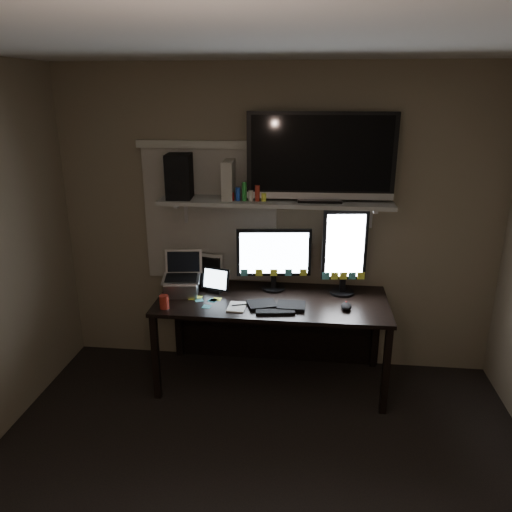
# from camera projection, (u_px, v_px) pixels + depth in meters

# --- Properties ---
(ceiling) EXTENTS (3.60, 3.60, 0.00)m
(ceiling) POSITION_uv_depth(u_px,v_px,m) (248.00, 34.00, 2.00)
(ceiling) COLOR silver
(ceiling) RESTS_ON back_wall
(back_wall) EXTENTS (3.60, 0.00, 3.60)m
(back_wall) POSITION_uv_depth(u_px,v_px,m) (277.00, 223.00, 4.09)
(back_wall) COLOR #7E715A
(back_wall) RESTS_ON floor
(window_blinds) EXTENTS (1.10, 0.02, 1.10)m
(window_blinds) POSITION_uv_depth(u_px,v_px,m) (210.00, 216.00, 4.12)
(window_blinds) COLOR beige
(window_blinds) RESTS_ON back_wall
(desk) EXTENTS (1.80, 0.75, 0.73)m
(desk) POSITION_uv_depth(u_px,v_px,m) (273.00, 313.00, 4.08)
(desk) COLOR black
(desk) RESTS_ON floor
(wall_shelf) EXTENTS (1.80, 0.35, 0.03)m
(wall_shelf) POSITION_uv_depth(u_px,v_px,m) (275.00, 202.00, 3.86)
(wall_shelf) COLOR #A6A7A2
(wall_shelf) RESTS_ON back_wall
(monitor_landscape) EXTENTS (0.60, 0.14, 0.53)m
(monitor_landscape) POSITION_uv_depth(u_px,v_px,m) (274.00, 259.00, 4.02)
(monitor_landscape) COLOR black
(monitor_landscape) RESTS_ON desk
(monitor_portrait) EXTENTS (0.35, 0.11, 0.70)m
(monitor_portrait) POSITION_uv_depth(u_px,v_px,m) (344.00, 252.00, 3.91)
(monitor_portrait) COLOR black
(monitor_portrait) RESTS_ON desk
(keyboard) EXTENTS (0.46, 0.24, 0.03)m
(keyboard) POSITION_uv_depth(u_px,v_px,m) (276.00, 305.00, 3.76)
(keyboard) COLOR black
(keyboard) RESTS_ON desk
(mouse) EXTENTS (0.08, 0.13, 0.04)m
(mouse) POSITION_uv_depth(u_px,v_px,m) (346.00, 306.00, 3.73)
(mouse) COLOR black
(mouse) RESTS_ON desk
(notepad) EXTENTS (0.14, 0.19, 0.01)m
(notepad) POSITION_uv_depth(u_px,v_px,m) (237.00, 307.00, 3.76)
(notepad) COLOR silver
(notepad) RESTS_ON desk
(tablet) EXTENTS (0.26, 0.16, 0.21)m
(tablet) POSITION_uv_depth(u_px,v_px,m) (216.00, 280.00, 4.02)
(tablet) COLOR black
(tablet) RESTS_ON desk
(file_sorter) EXTENTS (0.22, 0.14, 0.26)m
(file_sorter) POSITION_uv_depth(u_px,v_px,m) (209.00, 269.00, 4.17)
(file_sorter) COLOR black
(file_sorter) RESTS_ON desk
(laptop) EXTENTS (0.33, 0.28, 0.33)m
(laptop) POSITION_uv_depth(u_px,v_px,m) (181.00, 275.00, 3.95)
(laptop) COLOR silver
(laptop) RESTS_ON desk
(cup) EXTENTS (0.08, 0.08, 0.10)m
(cup) POSITION_uv_depth(u_px,v_px,m) (164.00, 302.00, 3.73)
(cup) COLOR maroon
(cup) RESTS_ON desk
(sticky_notes) EXTENTS (0.31, 0.26, 0.00)m
(sticky_notes) POSITION_uv_depth(u_px,v_px,m) (208.00, 302.00, 3.85)
(sticky_notes) COLOR #EFFD44
(sticky_notes) RESTS_ON desk
(tv) EXTENTS (1.11, 0.24, 0.66)m
(tv) POSITION_uv_depth(u_px,v_px,m) (321.00, 157.00, 3.72)
(tv) COLOR black
(tv) RESTS_ON wall_shelf
(game_console) EXTENTS (0.09, 0.25, 0.30)m
(game_console) POSITION_uv_depth(u_px,v_px,m) (229.00, 180.00, 3.87)
(game_console) COLOR #B8B7A6
(game_console) RESTS_ON wall_shelf
(speaker) EXTENTS (0.21, 0.24, 0.34)m
(speaker) POSITION_uv_depth(u_px,v_px,m) (179.00, 176.00, 3.87)
(speaker) COLOR black
(speaker) RESTS_ON wall_shelf
(bottles) EXTENTS (0.23, 0.12, 0.15)m
(bottles) POSITION_uv_depth(u_px,v_px,m) (248.00, 191.00, 3.80)
(bottles) COLOR #A50F0C
(bottles) RESTS_ON wall_shelf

